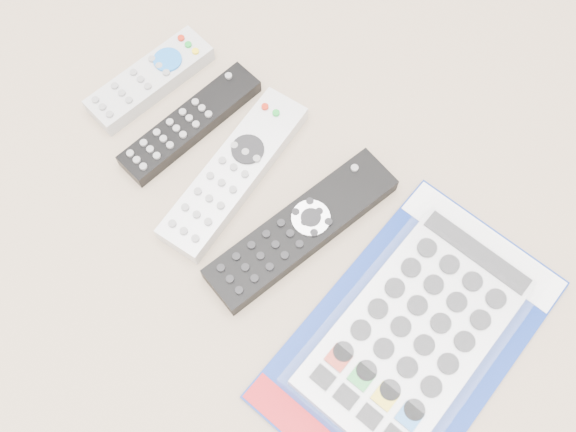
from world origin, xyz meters
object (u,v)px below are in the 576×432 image
Objects in this scene: remote_small_grey at (150,79)px; remote_large_black at (301,229)px; remote_slim_black at (190,123)px; remote_silver_dvd at (234,172)px; jumbo_remote_packaged at (416,332)px.

remote_small_grey and remote_large_black have the same top height.
remote_large_black is at bearing -0.61° from remote_small_grey.
remote_large_black is at bearing -0.65° from remote_slim_black.
remote_small_grey is at bearing 163.56° from remote_silver_dvd.
jumbo_remote_packaged is (0.27, -0.02, 0.01)m from remote_silver_dvd.
remote_silver_dvd is at bearing -171.85° from remote_large_black.
jumbo_remote_packaged is at bearing 5.92° from remote_large_black.
remote_large_black is (0.27, -0.04, 0.00)m from remote_small_grey.
remote_large_black is (0.19, -0.02, 0.00)m from remote_slim_black.
remote_silver_dvd is 0.27m from jumbo_remote_packaged.
remote_small_grey and remote_silver_dvd have the same top height.
jumbo_remote_packaged is (0.44, -0.05, 0.01)m from remote_small_grey.
jumbo_remote_packaged reaches higher than remote_slim_black.
remote_silver_dvd is (0.17, -0.03, 0.00)m from remote_small_grey.
jumbo_remote_packaged is at bearing -0.09° from remote_slim_black.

